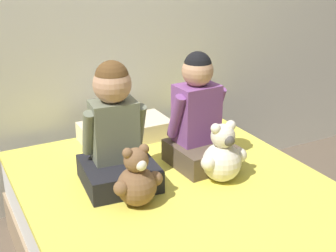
{
  "coord_description": "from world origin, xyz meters",
  "views": [
    {
      "loc": [
        -0.99,
        -1.67,
        1.63
      ],
      "look_at": [
        0.0,
        0.21,
        0.79
      ],
      "focal_mm": 50.0,
      "sensor_mm": 36.0,
      "label": 1
    }
  ],
  "objects": [
    {
      "name": "bed",
      "position": [
        0.0,
        0.0,
        0.25
      ],
      "size": [
        1.46,
        1.87,
        0.51
      ],
      "color": "#997F60",
      "rests_on": "ground_plane"
    },
    {
      "name": "teddy_bear_held_by_right_child",
      "position": [
        0.22,
        0.06,
        0.64
      ],
      "size": [
        0.26,
        0.2,
        0.31
      ],
      "rotation": [
        0.0,
        0.0,
        0.02
      ],
      "color": "silver",
      "rests_on": "bed"
    },
    {
      "name": "child_on_right",
      "position": [
        0.22,
        0.29,
        0.76
      ],
      "size": [
        0.32,
        0.33,
        0.61
      ],
      "rotation": [
        0.0,
        0.0,
        0.06
      ],
      "color": "brown",
      "rests_on": "bed"
    },
    {
      "name": "child_on_left",
      "position": [
        -0.24,
        0.29,
        0.76
      ],
      "size": [
        0.38,
        0.38,
        0.61
      ],
      "rotation": [
        0.0,
        0.0,
        -0.09
      ],
      "color": "black",
      "rests_on": "bed"
    },
    {
      "name": "teddy_bear_held_by_left_child",
      "position": [
        -0.25,
        0.04,
        0.63
      ],
      "size": [
        0.24,
        0.18,
        0.29
      ],
      "rotation": [
        0.0,
        0.0,
        0.06
      ],
      "color": "brown",
      "rests_on": "bed"
    },
    {
      "name": "wall_behind_bed",
      "position": [
        0.0,
        1.09,
        1.25
      ],
      "size": [
        8.0,
        0.06,
        2.5
      ],
      "color": "silver",
      "rests_on": "ground_plane"
    },
    {
      "name": "pillow_at_headboard",
      "position": [
        0.0,
        0.77,
        0.56
      ],
      "size": [
        0.53,
        0.28,
        0.11
      ],
      "color": "beige",
      "rests_on": "bed"
    }
  ]
}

